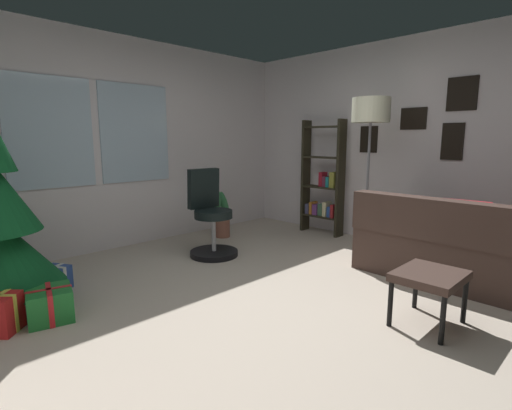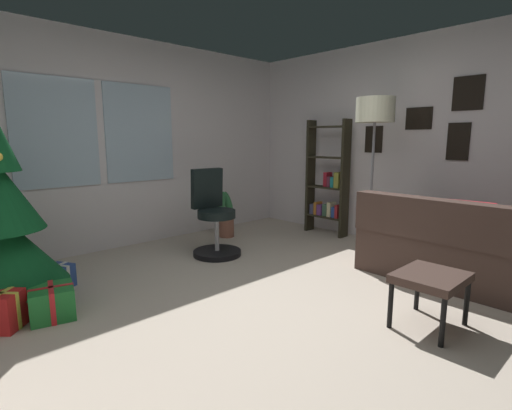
# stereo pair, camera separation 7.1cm
# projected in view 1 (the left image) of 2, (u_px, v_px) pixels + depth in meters

# --- Properties ---
(ground_plane) EXTENTS (4.96, 5.13, 0.10)m
(ground_plane) POSITION_uv_depth(u_px,v_px,m) (279.00, 310.00, 3.20)
(ground_plane) COLOR #C1B19F
(wall_back_with_windows) EXTENTS (4.96, 0.12, 2.59)m
(wall_back_with_windows) POSITION_uv_depth(u_px,v_px,m) (123.00, 143.00, 4.79)
(wall_back_with_windows) COLOR silver
(wall_back_with_windows) RESTS_ON ground_plane
(wall_right_with_frames) EXTENTS (0.12, 5.13, 2.59)m
(wall_right_with_frames) POSITION_uv_depth(u_px,v_px,m) (417.00, 144.00, 4.73)
(wall_right_with_frames) COLOR silver
(wall_right_with_frames) RESTS_ON ground_plane
(couch) EXTENTS (1.66, 1.94, 0.82)m
(couch) POSITION_uv_depth(u_px,v_px,m) (485.00, 252.00, 3.66)
(couch) COLOR #402E28
(couch) RESTS_ON ground_plane
(footstool) EXTENTS (0.50, 0.42, 0.40)m
(footstool) POSITION_uv_depth(u_px,v_px,m) (430.00, 279.00, 2.79)
(footstool) COLOR #402E28
(footstool) RESTS_ON ground_plane
(gift_box_red) EXTENTS (0.31, 0.31, 0.28)m
(gift_box_red) POSITION_uv_depth(u_px,v_px,m) (1.00, 314.00, 2.71)
(gift_box_red) COLOR red
(gift_box_red) RESTS_ON ground_plane
(gift_box_green) EXTENTS (0.37, 0.38, 0.25)m
(gift_box_green) POSITION_uv_depth(u_px,v_px,m) (50.00, 304.00, 2.90)
(gift_box_green) COLOR #1E722D
(gift_box_green) RESTS_ON ground_plane
(gift_box_gold) EXTENTS (0.30, 0.39, 0.17)m
(gift_box_gold) POSITION_uv_depth(u_px,v_px,m) (26.00, 277.00, 3.59)
(gift_box_gold) COLOR gold
(gift_box_gold) RESTS_ON ground_plane
(gift_box_blue) EXTENTS (0.28, 0.28, 0.22)m
(gift_box_blue) POSITION_uv_depth(u_px,v_px,m) (55.00, 278.00, 3.49)
(gift_box_blue) COLOR #2D4C99
(gift_box_blue) RESTS_ON ground_plane
(office_chair) EXTENTS (0.56, 0.56, 1.01)m
(office_chair) POSITION_uv_depth(u_px,v_px,m) (211.00, 221.00, 4.49)
(office_chair) COLOR black
(office_chair) RESTS_ON ground_plane
(bookshelf) EXTENTS (0.18, 0.64, 1.62)m
(bookshelf) POSITION_uv_depth(u_px,v_px,m) (323.00, 184.00, 5.48)
(bookshelf) COLOR black
(bookshelf) RESTS_ON ground_plane
(floor_lamp) EXTENTS (0.44, 0.44, 1.82)m
(floor_lamp) POSITION_uv_depth(u_px,v_px,m) (371.00, 118.00, 4.44)
(floor_lamp) COLOR slate
(floor_lamp) RESTS_ON ground_plane
(potted_plant) EXTENTS (0.33, 0.36, 0.67)m
(potted_plant) POSITION_uv_depth(u_px,v_px,m) (221.00, 217.00, 5.32)
(potted_plant) COLOR #8B5543
(potted_plant) RESTS_ON ground_plane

